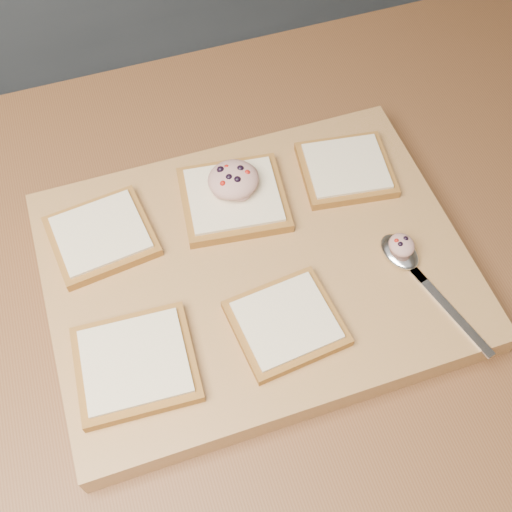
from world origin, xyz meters
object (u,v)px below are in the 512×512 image
Objects in this scene: cutting_board at (256,270)px; tuna_salad_dollop at (233,179)px; spoon at (407,260)px; bread_far_center at (234,199)px.

cutting_board is 0.11m from tuna_salad_dollop.
cutting_board is 2.66× the size of spoon.
spoon is (0.16, -0.16, -0.03)m from tuna_salad_dollop.
tuna_salad_dollop reaches higher than spoon.
tuna_salad_dollop is 0.34× the size of spoon.
bread_far_center is at bearing -109.65° from tuna_salad_dollop.
bread_far_center reaches higher than cutting_board.
spoon is (0.17, -0.06, 0.02)m from cutting_board.
tuna_salad_dollop is at bearing 87.27° from cutting_board.
bread_far_center is (0.00, 0.09, 0.03)m from cutting_board.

